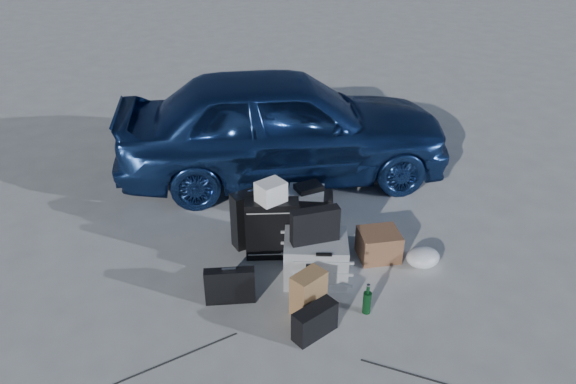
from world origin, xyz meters
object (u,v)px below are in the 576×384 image
object	(u,v)px
car	(283,124)
suitcase_right	(272,229)
duffel_bag	(305,206)
cardboard_box	(379,245)
briefcase	(230,286)
pelican_case	(316,258)
suitcase_left	(254,217)
green_bottle	(367,299)

from	to	relation	value
car	suitcase_right	xyz separation A→B (m)	(-0.50, -1.66, -0.37)
duffel_bag	cardboard_box	size ratio (longest dim) A/B	1.57
briefcase	suitcase_right	world-z (taller)	suitcase_right
car	pelican_case	xyz separation A→B (m)	(-0.17, -2.09, -0.47)
suitcase_left	cardboard_box	xyz separation A→B (m)	(1.14, -0.54, -0.15)
car	cardboard_box	world-z (taller)	car
green_bottle	suitcase_left	bearing A→B (deg)	120.17
car	duffel_bag	xyz separation A→B (m)	(-0.00, -1.06, -0.53)
duffel_bag	cardboard_box	xyz separation A→B (m)	(0.52, -0.87, -0.01)
car	duffel_bag	world-z (taller)	car
green_bottle	cardboard_box	bearing A→B (deg)	61.93
pelican_case	cardboard_box	size ratio (longest dim) A/B	1.51
suitcase_right	duffel_bag	xyz separation A→B (m)	(0.49, 0.60, -0.16)
duffel_bag	cardboard_box	bearing A→B (deg)	-42.56
car	duffel_bag	bearing A→B (deg)	-174.34
pelican_case	green_bottle	world-z (taller)	pelican_case
car	suitcase_left	xyz separation A→B (m)	(-0.62, -1.40, -0.38)
suitcase_left	duffel_bag	distance (m)	0.72
suitcase_right	green_bottle	xyz separation A→B (m)	(0.62, -1.01, -0.17)
pelican_case	suitcase_right	distance (m)	0.54
pelican_case	green_bottle	distance (m)	0.66
briefcase	green_bottle	bearing A→B (deg)	-12.22
car	green_bottle	size ratio (longest dim) A/B	13.76
duffel_bag	briefcase	bearing A→B (deg)	-113.11
briefcase	green_bottle	xyz separation A→B (m)	(1.12, -0.42, -0.03)
briefcase	suitcase_right	bearing A→B (deg)	57.66
suitcase_left	green_bottle	world-z (taller)	suitcase_left
duffel_bag	pelican_case	bearing A→B (deg)	-82.77
cardboard_box	green_bottle	bearing A→B (deg)	-118.07
green_bottle	suitcase_right	bearing A→B (deg)	121.38
briefcase	suitcase_left	xyz separation A→B (m)	(0.38, 0.86, 0.13)
pelican_case	duffel_bag	bearing A→B (deg)	95.47
suitcase_left	briefcase	bearing A→B (deg)	-130.52
suitcase_right	cardboard_box	xyz separation A→B (m)	(1.01, -0.27, -0.17)
duffel_bag	car	bearing A→B (deg)	106.69
briefcase	cardboard_box	xyz separation A→B (m)	(1.52, 0.32, -0.03)
green_bottle	pelican_case	bearing A→B (deg)	116.93
pelican_case	green_bottle	bearing A→B (deg)	-48.07
briefcase	pelican_case	bearing A→B (deg)	19.49
cardboard_box	briefcase	bearing A→B (deg)	-167.95
car	suitcase_left	size ratio (longest dim) A/B	6.65
car	duffel_bag	size ratio (longest dim) A/B	6.60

